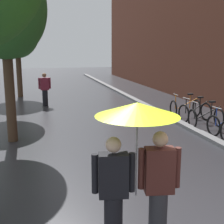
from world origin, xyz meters
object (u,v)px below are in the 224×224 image
object	(u,v)px
parked_bicycle_6	(185,108)
pedestrian_walking_midground	(45,89)
parked_bicycle_5	(195,112)
couple_under_umbrella	(137,154)
parked_bicycle_4	(206,117)
street_tree_3	(16,30)
street_tree_2	(5,20)
street_tree_1	(4,9)

from	to	relation	value
parked_bicycle_6	pedestrian_walking_midground	distance (m)	6.70
parked_bicycle_5	pedestrian_walking_midground	distance (m)	7.22
parked_bicycle_5	pedestrian_walking_midground	world-z (taller)	pedestrian_walking_midground
couple_under_umbrella	parked_bicycle_4	bearing A→B (deg)	51.66
street_tree_3	street_tree_2	bearing A→B (deg)	-93.00
street_tree_3	parked_bicycle_6	xyz separation A→B (m)	(6.75, -7.14, -3.38)
couple_under_umbrella	pedestrian_walking_midground	xyz separation A→B (m)	(-0.78, 11.43, -0.59)
parked_bicycle_4	parked_bicycle_6	distance (m)	1.82
parked_bicycle_6	pedestrian_walking_midground	xyz separation A→B (m)	(-5.47, 3.84, 0.44)
street_tree_3	couple_under_umbrella	size ratio (longest dim) A/B	2.55
street_tree_3	couple_under_umbrella	world-z (taller)	street_tree_3
street_tree_3	parked_bicycle_6	size ratio (longest dim) A/B	4.81
street_tree_2	parked_bicycle_6	xyz separation A→B (m)	(6.99, -2.63, -3.52)
street_tree_2	parked_bicycle_6	distance (m)	8.26
pedestrian_walking_midground	street_tree_1	bearing A→B (deg)	-102.14
parked_bicycle_4	pedestrian_walking_midground	xyz separation A→B (m)	(-5.34, 5.66, 0.44)
street_tree_1	street_tree_3	xyz separation A→B (m)	(-0.07, 8.92, -0.11)
street_tree_1	parked_bicycle_5	world-z (taller)	street_tree_1
street_tree_2	couple_under_umbrella	size ratio (longest dim) A/B	2.57
street_tree_2	parked_bicycle_6	world-z (taller)	street_tree_2
parked_bicycle_6	couple_under_umbrella	distance (m)	8.98
street_tree_3	couple_under_umbrella	bearing A→B (deg)	-82.04
parked_bicycle_5	street_tree_2	bearing A→B (deg)	153.30
street_tree_2	parked_bicycle_4	bearing A→B (deg)	-32.94
parked_bicycle_5	parked_bicycle_6	size ratio (longest dim) A/B	1.03
pedestrian_walking_midground	parked_bicycle_4	bearing A→B (deg)	-46.67
parked_bicycle_5	parked_bicycle_6	distance (m)	0.87
pedestrian_walking_midground	parked_bicycle_5	bearing A→B (deg)	-40.92
parked_bicycle_6	street_tree_1	bearing A→B (deg)	-165.07
street_tree_3	parked_bicycle_4	size ratio (longest dim) A/B	4.81
parked_bicycle_4	parked_bicycle_5	distance (m)	0.95
street_tree_1	parked_bicycle_6	distance (m)	7.75
parked_bicycle_4	parked_bicycle_5	size ratio (longest dim) A/B	0.97
street_tree_1	street_tree_3	size ratio (longest dim) A/B	0.99
street_tree_3	parked_bicycle_5	size ratio (longest dim) A/B	4.65
street_tree_2	street_tree_1	bearing A→B (deg)	-86.04
parked_bicycle_4	couple_under_umbrella	xyz separation A→B (m)	(-4.56, -5.77, 1.02)
street_tree_2	street_tree_3	distance (m)	4.52
street_tree_1	parked_bicycle_4	size ratio (longest dim) A/B	4.78
street_tree_2	parked_bicycle_4	xyz separation A→B (m)	(6.86, -4.44, -3.52)
street_tree_1	pedestrian_walking_midground	distance (m)	6.51
pedestrian_walking_midground	street_tree_3	bearing A→B (deg)	111.21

